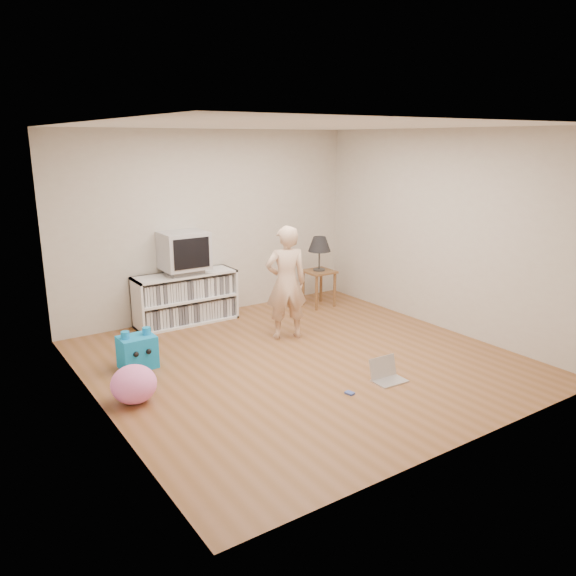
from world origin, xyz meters
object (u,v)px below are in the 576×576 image
(plush_pink, at_px, (134,384))
(media_unit, at_px, (185,298))
(side_table, at_px, (319,279))
(laptop, at_px, (386,374))
(dvd_deck, at_px, (184,271))
(person, at_px, (286,283))
(table_lamp, at_px, (319,245))
(plush_blue, at_px, (137,351))
(crt_tv, at_px, (184,250))

(plush_pink, bearing_deg, media_unit, 54.46)
(side_table, xyz_separation_m, plush_pink, (-3.43, -1.61, -0.23))
(media_unit, height_order, laptop, media_unit)
(media_unit, distance_m, side_table, 2.04)
(media_unit, xyz_separation_m, laptop, (0.96, -2.97, -0.29))
(dvd_deck, xyz_separation_m, person, (0.81, -1.27, -0.01))
(person, distance_m, plush_pink, 2.40)
(table_lamp, distance_m, person, 1.51)
(dvd_deck, distance_m, side_table, 2.07)
(person, xyz_separation_m, plush_blue, (-1.91, 0.10, -0.53))
(crt_tv, distance_m, plush_pink, 2.57)
(plush_blue, bearing_deg, person, -4.37)
(dvd_deck, height_order, table_lamp, table_lamp)
(plush_blue, bearing_deg, table_lamp, 13.07)
(person, xyz_separation_m, laptop, (0.15, -1.68, -0.66))
(table_lamp, distance_m, plush_blue, 3.30)
(person, height_order, laptop, person)
(plush_blue, xyz_separation_m, plush_pink, (-0.32, -0.81, -0.00))
(media_unit, distance_m, dvd_deck, 0.39)
(crt_tv, distance_m, table_lamp, 2.04)
(plush_blue, bearing_deg, dvd_deck, 45.30)
(person, bearing_deg, side_table, -123.99)
(side_table, relative_size, plush_pink, 1.25)
(side_table, height_order, person, person)
(side_table, height_order, table_lamp, table_lamp)
(table_lamp, bearing_deg, media_unit, 169.12)
(dvd_deck, xyz_separation_m, laptop, (0.96, -2.95, -0.67))
(dvd_deck, relative_size, plush_pink, 1.02)
(laptop, height_order, plush_pink, plush_pink)
(person, bearing_deg, table_lamp, -123.99)
(media_unit, relative_size, plush_blue, 3.14)
(media_unit, relative_size, table_lamp, 2.72)
(side_table, relative_size, person, 0.38)
(crt_tv, height_order, table_lamp, crt_tv)
(crt_tv, height_order, side_table, crt_tv)
(dvd_deck, relative_size, side_table, 0.82)
(laptop, relative_size, plush_blue, 0.79)
(dvd_deck, distance_m, plush_blue, 1.70)
(person, xyz_separation_m, plush_pink, (-2.23, -0.71, -0.54))
(person, bearing_deg, dvd_deck, -38.43)
(table_lamp, relative_size, laptop, 1.47)
(plush_blue, bearing_deg, media_unit, 45.68)
(dvd_deck, bearing_deg, plush_pink, -125.75)
(side_table, distance_m, person, 1.53)
(dvd_deck, height_order, crt_tv, crt_tv)
(table_lamp, relative_size, plush_pink, 1.17)
(media_unit, bearing_deg, crt_tv, -90.00)
(media_unit, distance_m, plush_pink, 2.46)
(media_unit, bearing_deg, person, -57.80)
(dvd_deck, height_order, laptop, dvd_deck)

